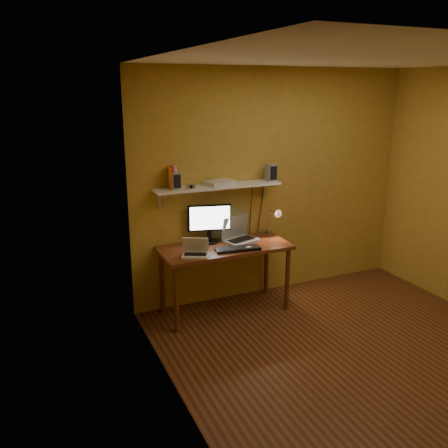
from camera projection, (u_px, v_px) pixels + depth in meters
name	position (u px, v px, depth m)	size (l,w,h in m)	color
room	(366.00, 218.00, 4.06)	(3.44, 3.24, 2.64)	brown
desk	(225.00, 254.00, 5.07)	(1.40, 0.60, 0.75)	maroon
wall_shelf	(218.00, 187.00, 5.04)	(1.40, 0.25, 0.21)	white
monitor	(209.00, 221.00, 5.10)	(0.46, 0.24, 0.42)	black
laptop	(238.00, 234.00, 5.22)	(0.43, 0.36, 0.27)	gray
netbook	(196.00, 250.00, 4.75)	(0.31, 0.28, 0.19)	silver
keyboard	(238.00, 249.00, 4.92)	(0.47, 0.16, 0.03)	black
mouse	(248.00, 248.00, 4.94)	(0.09, 0.06, 0.03)	silver
desk_lamp	(274.00, 218.00, 5.35)	(0.09, 0.23, 0.38)	silver
speaker_left	(175.00, 181.00, 4.82)	(0.10, 0.10, 0.18)	gray
speaker_right	(271.00, 172.00, 5.25)	(0.11, 0.11, 0.19)	gray
books	(174.00, 178.00, 4.84)	(0.15, 0.17, 0.23)	#EA5000
shelf_camera	(191.00, 186.00, 4.84)	(0.10, 0.04, 0.06)	silver
router	(220.00, 183.00, 5.04)	(0.30, 0.20, 0.05)	silver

